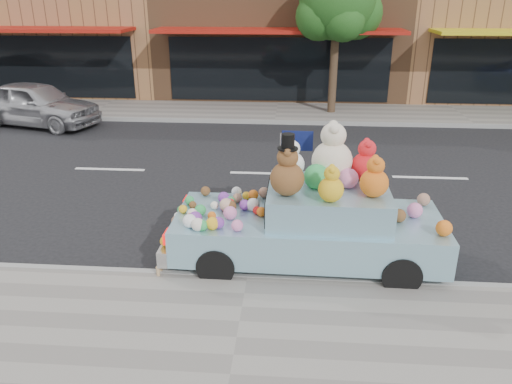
{
  "coord_description": "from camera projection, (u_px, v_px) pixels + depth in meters",
  "views": [
    {
      "loc": [
        0.65,
        -11.68,
        4.24
      ],
      "look_at": [
        0.08,
        -4.32,
        1.25
      ],
      "focal_mm": 35.0,
      "sensor_mm": 36.0,
      "label": 1
    }
  ],
  "objects": [
    {
      "name": "ground",
      "position": [
        266.0,
        174.0,
        12.43
      ],
      "size": [
        120.0,
        120.0,
        0.0
      ],
      "primitive_type": "plane",
      "color": "black",
      "rests_on": "ground"
    },
    {
      "name": "near_sidewalk",
      "position": [
        237.0,
        341.0,
        6.4
      ],
      "size": [
        60.0,
        3.0,
        0.12
      ],
      "primitive_type": "cube",
      "color": "gray",
      "rests_on": "ground"
    },
    {
      "name": "far_sidewalk",
      "position": [
        276.0,
        112.0,
        18.42
      ],
      "size": [
        60.0,
        3.0,
        0.12
      ],
      "primitive_type": "cube",
      "color": "gray",
      "rests_on": "ground"
    },
    {
      "name": "near_kerb",
      "position": [
        248.0,
        278.0,
        7.79
      ],
      "size": [
        60.0,
        0.12,
        0.13
      ],
      "primitive_type": "cube",
      "color": "gray",
      "rests_on": "ground"
    },
    {
      "name": "far_kerb",
      "position": [
        275.0,
        122.0,
        17.03
      ],
      "size": [
        60.0,
        0.12,
        0.13
      ],
      "primitive_type": "cube",
      "color": "gray",
      "rests_on": "ground"
    },
    {
      "name": "storefront_left",
      "position": [
        65.0,
        5.0,
        22.85
      ],
      "size": [
        10.0,
        9.8,
        7.3
      ],
      "color": "#8F5E3C",
      "rests_on": "ground"
    },
    {
      "name": "storefront_mid",
      "position": [
        283.0,
        5.0,
        22.13
      ],
      "size": [
        10.0,
        9.8,
        7.3
      ],
      "color": "brown",
      "rests_on": "ground"
    },
    {
      "name": "street_tree",
      "position": [
        338.0,
        8.0,
        16.96
      ],
      "size": [
        3.0,
        2.7,
        5.22
      ],
      "color": "#38281C",
      "rests_on": "ground"
    },
    {
      "name": "car_silver",
      "position": [
        36.0,
        104.0,
        16.61
      ],
      "size": [
        4.63,
        2.81,
        1.48
      ],
      "primitive_type": "imported",
      "rotation": [
        0.0,
        0.0,
        1.31
      ],
      "color": "#B0B1B5",
      "rests_on": "ground"
    },
    {
      "name": "art_car",
      "position": [
        310.0,
        217.0,
        8.1
      ],
      "size": [
        4.51,
        1.83,
        2.32
      ],
      "rotation": [
        0.0,
        0.0,
        -0.01
      ],
      "color": "black",
      "rests_on": "ground"
    }
  ]
}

